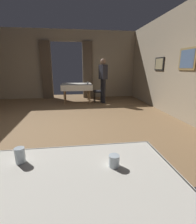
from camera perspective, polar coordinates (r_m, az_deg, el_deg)
name	(u,v)px	position (r m, az deg, el deg)	size (l,w,h in m)	color
ground	(63,128)	(4.05, -11.82, -5.45)	(10.08, 10.08, 0.00)	olive
wall_right	(195,63)	(4.77, 30.49, 14.35)	(0.16, 8.40, 3.00)	tan
wall_back	(67,65)	(7.97, -10.57, 15.74)	(6.40, 0.27, 3.00)	tan
dining_table_near	(72,194)	(1.14, -8.87, -26.22)	(1.37, 0.93, 0.75)	olive
dining_table_mid	(77,86)	(6.84, -7.36, 8.83)	(1.21, 1.00, 0.75)	olive
chair_mid_right	(101,89)	(6.90, 1.00, 7.80)	(0.44, 0.44, 0.93)	black
glass_near_a	(114,161)	(1.18, 5.57, -16.41)	(0.07, 0.07, 0.08)	silver
glass_near_b	(20,155)	(1.32, -25.29, -13.33)	(0.07, 0.07, 0.11)	silver
plate_mid_a	(85,83)	(6.98, -4.48, 9.82)	(0.18, 0.18, 0.01)	white
glass_mid_b	(88,83)	(6.70, -3.58, 10.01)	(0.07, 0.07, 0.10)	silver
person_waiter_by_doorway	(103,77)	(6.63, 1.76, 11.91)	(0.32, 0.41, 1.72)	black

